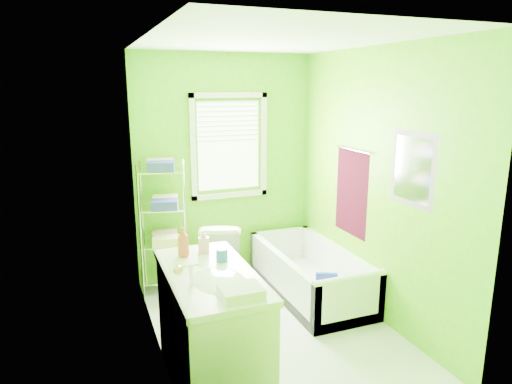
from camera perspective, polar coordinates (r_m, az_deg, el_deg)
name	(u,v)px	position (r m, az deg, el deg)	size (l,w,h in m)	color
ground	(272,327)	(4.51, 2.06, -16.56)	(2.90, 2.90, 0.00)	silver
room_envelope	(274,167)	(3.98, 2.24, 3.17)	(2.14, 2.94, 2.62)	#55AF08
window	(229,141)	(5.31, -3.39, 6.42)	(0.92, 0.05, 1.22)	white
door	(183,290)	(2.92, -9.12, -12.06)	(0.09, 0.80, 2.00)	white
right_wall_decor	(374,184)	(4.51, 14.48, 1.02)	(0.04, 1.48, 1.17)	#3C0617
bathtub	(310,280)	(5.10, 6.82, -10.84)	(0.77, 1.65, 0.53)	white
toilet	(221,253)	(5.20, -4.36, -7.62)	(0.44, 0.77, 0.79)	white
vanity	(212,326)	(3.57, -5.55, -16.34)	(0.62, 1.22, 1.15)	silver
wire_shelf_unit	(165,213)	(5.02, -11.32, -2.63)	(0.54, 0.44, 1.47)	silver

